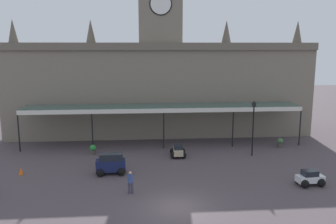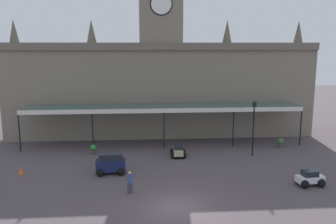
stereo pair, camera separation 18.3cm
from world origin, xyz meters
TOP-DOWN VIEW (x-y plane):
  - ground_plane at (0.00, 0.00)m, footprint 140.00×140.00m
  - station_building at (-0.00, 20.58)m, footprint 35.02×6.52m
  - entrance_canopy at (-0.00, 15.10)m, footprint 29.04×3.26m
  - car_navy_van at (-4.86, 6.64)m, footprint 2.45×1.69m
  - car_beige_sedan at (1.17, 10.98)m, footprint 1.58×2.09m
  - car_white_sedan at (10.40, 3.00)m, footprint 2.12×1.64m
  - pedestrian_near_entrance at (-3.16, 2.52)m, footprint 0.39×0.34m
  - victorian_lamppost at (8.33, 10.67)m, footprint 0.30×0.30m
  - traffic_cone at (-12.25, 7.10)m, footprint 0.40×0.40m
  - planter_by_canopy at (-7.04, 12.28)m, footprint 0.60×0.60m
  - planter_forecourt_centre at (12.17, 13.28)m, footprint 0.60×0.60m

SIDE VIEW (x-z plane):
  - ground_plane at x=0.00m, z-range 0.00..0.00m
  - traffic_cone at x=-12.25m, z-range 0.00..0.61m
  - planter_by_canopy at x=-7.04m, z-range 0.01..0.97m
  - planter_forecourt_centre at x=12.17m, z-range 0.01..0.97m
  - car_beige_sedan at x=1.17m, z-range -0.09..1.10m
  - car_white_sedan at x=10.40m, z-range -0.09..1.10m
  - car_navy_van at x=-4.86m, z-range -0.08..1.69m
  - pedestrian_near_entrance at x=-3.16m, z-range 0.07..1.74m
  - victorian_lamppost at x=8.33m, z-range 0.62..5.97m
  - entrance_canopy at x=0.00m, z-range 1.98..6.24m
  - station_building at x=0.00m, z-range -3.09..15.31m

